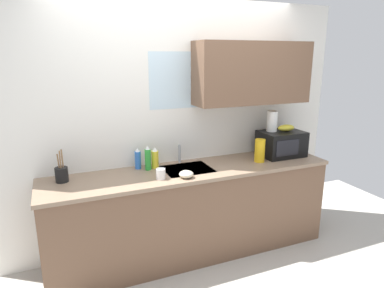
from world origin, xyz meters
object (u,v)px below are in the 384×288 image
Objects in this scene: dish_soap_bottle_blue at (138,159)px; utensil_crock at (62,174)px; dish_soap_bottle_yellow at (155,159)px; mug_white at (161,174)px; banana_bunch at (286,128)px; dish_soap_bottle_green at (148,159)px; cereal_canister at (260,151)px; small_bowl at (186,174)px; paper_towel_roll at (272,121)px; microwave at (281,144)px.

dish_soap_bottle_blue is 0.70m from utensil_crock.
mug_white is (-0.04, -0.31, -0.05)m from dish_soap_bottle_yellow.
banana_bunch is 1.53m from dish_soap_bottle_green.
banana_bunch is at bearing 14.38° from cereal_canister.
cereal_canister is at bearing 4.72° from mug_white.
small_bowl is (0.22, -0.06, -0.02)m from mug_white.
mug_white is (0.04, -0.28, -0.06)m from dish_soap_bottle_green.
cereal_canister is (-0.24, -0.15, -0.26)m from paper_towel_roll.
small_bowl is at bearing -168.40° from microwave.
paper_towel_roll is 2.32× the size of mug_white.
small_bowl is (0.18, -0.37, -0.06)m from dish_soap_bottle_yellow.
dish_soap_bottle_green reaches higher than dish_soap_bottle_blue.
microwave is 1.24m from small_bowl.
dish_soap_bottle_blue reaches higher than small_bowl.
banana_bunch is at bearing -1.74° from utensil_crock.
utensil_crock is 1.08m from small_bowl.
mug_white is (-1.43, -0.19, -0.09)m from microwave.
small_bowl is (-0.87, -0.15, -0.09)m from cereal_canister.
small_bowl is (0.34, -0.41, -0.06)m from dish_soap_bottle_blue.
dish_soap_bottle_yellow is at bearing -16.17° from dish_soap_bottle_blue.
mug_white is 0.73× the size of small_bowl.
banana_bunch is 0.97× the size of dish_soap_bottle_yellow.
paper_towel_roll is (-0.10, 0.05, 0.24)m from microwave.
utensil_crock reaches higher than microwave.
dish_soap_bottle_yellow reaches higher than small_bowl.
banana_bunch is 0.85× the size of cereal_canister.
banana_bunch is 0.91× the size of paper_towel_roll.
cereal_canister is at bearing -12.29° from dish_soap_bottle_blue.
dish_soap_bottle_yellow is 1.07m from cereal_canister.
cereal_canister is at bearing -5.10° from utensil_crock.
paper_towel_roll is 0.77× the size of utensil_crock.
dish_soap_bottle_blue is 0.54m from small_bowl.
mug_white is at bearing -175.28° from cereal_canister.
dish_soap_bottle_yellow is 0.41m from small_bowl.
utensil_crock is at bearing -176.79° from dish_soap_bottle_yellow.
small_bowl is at bearing -63.91° from dish_soap_bottle_yellow.
cereal_canister is (-0.39, -0.10, -0.19)m from banana_bunch.
banana_bunch is 1.46m from dish_soap_bottle_yellow.
banana_bunch is 1.62m from dish_soap_bottle_blue.
cereal_canister is 2.49× the size of mug_white.
microwave is 1.94× the size of cereal_canister.
utensil_crock reaches higher than dish_soap_bottle_yellow.
utensil_crock reaches higher than dish_soap_bottle_green.
mug_white is 0.23m from small_bowl.
utensil_crock is 2.20× the size of small_bowl.
utensil_crock is at bearing 179.47° from paper_towel_roll.
dish_soap_bottle_green is at bearing 1.64° from utensil_crock.
banana_bunch is 0.70× the size of utensil_crock.
mug_white is at bearing -169.78° from paper_towel_roll.
dish_soap_bottle_green reaches higher than mug_white.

